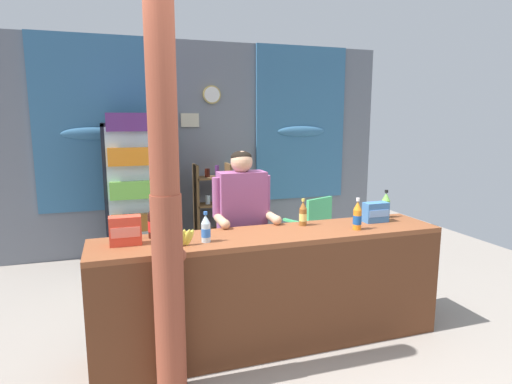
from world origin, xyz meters
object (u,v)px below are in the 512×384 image
object	(u,v)px
bottle_shelf_rack	(213,207)
soda_bottle_cola	(154,222)
stall_counter	(277,281)
drink_fridge	(139,184)
shopkeeper	(242,215)
soda_bottle_orange_soda	(357,216)
plastic_lawn_chair	(311,226)
soda_bottle_water	(206,229)
snack_box_crackers	(125,231)
soda_bottle_lime_soda	(386,206)
snack_box_biscuit	(376,212)
timber_post	(166,203)
soda_bottle_iced_tea	(303,214)
banana_bunch	(177,238)

from	to	relation	value
bottle_shelf_rack	soda_bottle_cola	distance (m)	2.52
stall_counter	drink_fridge	world-z (taller)	drink_fridge
shopkeeper	soda_bottle_orange_soda	size ratio (longest dim) A/B	5.89
plastic_lawn_chair	soda_bottle_orange_soda	xyz separation A→B (m)	(-0.42, -1.71, 0.53)
soda_bottle_water	snack_box_crackers	xyz separation A→B (m)	(-0.55, 0.11, 0.01)
stall_counter	plastic_lawn_chair	bearing A→B (deg)	57.08
soda_bottle_lime_soda	snack_box_biscuit	bearing A→B (deg)	-147.28
timber_post	soda_bottle_cola	distance (m)	0.62
timber_post	shopkeeper	bearing A→B (deg)	50.38
bottle_shelf_rack	soda_bottle_lime_soda	bearing A→B (deg)	-64.62
soda_bottle_cola	snack_box_crackers	bearing A→B (deg)	-148.56
bottle_shelf_rack	shopkeeper	world-z (taller)	shopkeeper
bottle_shelf_rack	shopkeeper	xyz separation A→B (m)	(-0.17, -1.95, 0.33)
bottle_shelf_rack	soda_bottle_water	size ratio (longest dim) A/B	5.41
soda_bottle_cola	soda_bottle_iced_tea	world-z (taller)	soda_bottle_cola
drink_fridge	soda_bottle_orange_soda	bearing A→B (deg)	-55.75
timber_post	drink_fridge	world-z (taller)	timber_post
soda_bottle_water	soda_bottle_orange_soda	distance (m)	1.22
soda_bottle_iced_tea	soda_bottle_lime_soda	world-z (taller)	soda_bottle_lime_soda
snack_box_crackers	soda_bottle_lime_soda	bearing A→B (deg)	3.78
bottle_shelf_rack	snack_box_biscuit	world-z (taller)	bottle_shelf_rack
soda_bottle_lime_soda	banana_bunch	size ratio (longest dim) A/B	0.97
snack_box_biscuit	snack_box_crackers	distance (m)	2.06
stall_counter	soda_bottle_cola	xyz separation A→B (m)	(-0.88, 0.27, 0.48)
soda_bottle_iced_tea	banana_bunch	bearing A→B (deg)	-166.10
bottle_shelf_rack	snack_box_crackers	distance (m)	2.71
stall_counter	soda_bottle_iced_tea	xyz separation A→B (m)	(0.32, 0.26, 0.45)
bottle_shelf_rack	soda_bottle_iced_tea	bearing A→B (deg)	-83.72
drink_fridge	shopkeeper	size ratio (longest dim) A/B	1.22
banana_bunch	plastic_lawn_chair	bearing A→B (deg)	42.73
snack_box_biscuit	soda_bottle_iced_tea	bearing A→B (deg)	172.52
stall_counter	soda_bottle_orange_soda	world-z (taller)	soda_bottle_orange_soda
timber_post	soda_bottle_orange_soda	size ratio (longest dim) A/B	10.38
shopkeeper	snack_box_crackers	distance (m)	1.10
drink_fridge	soda_bottle_iced_tea	xyz separation A→B (m)	(1.20, -2.03, -0.01)
soda_bottle_lime_soda	snack_box_crackers	world-z (taller)	soda_bottle_lime_soda
shopkeeper	soda_bottle_water	world-z (taller)	shopkeeper
soda_bottle_orange_soda	banana_bunch	bearing A→B (deg)	-179.75
bottle_shelf_rack	soda_bottle_orange_soda	xyz separation A→B (m)	(0.61, -2.57, 0.40)
soda_bottle_cola	soda_bottle_orange_soda	xyz separation A→B (m)	(1.56, -0.27, -0.01)
bottle_shelf_rack	banana_bunch	size ratio (longest dim) A/B	4.64
soda_bottle_cola	banana_bunch	size ratio (longest dim) A/B	1.10
snack_box_crackers	bottle_shelf_rack	bearing A→B (deg)	64.39
timber_post	banana_bunch	world-z (taller)	timber_post
drink_fridge	snack_box_crackers	distance (m)	2.15
stall_counter	shopkeeper	world-z (taller)	shopkeeper
stall_counter	banana_bunch	world-z (taller)	banana_bunch
bottle_shelf_rack	soda_bottle_orange_soda	world-z (taller)	bottle_shelf_rack
timber_post	plastic_lawn_chair	xyz separation A→B (m)	(1.96, 2.00, -0.79)
soda_bottle_cola	snack_box_crackers	world-z (taller)	soda_bottle_cola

